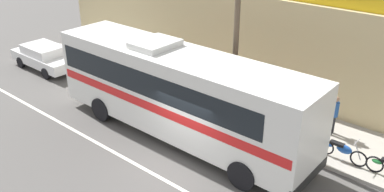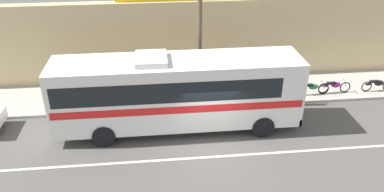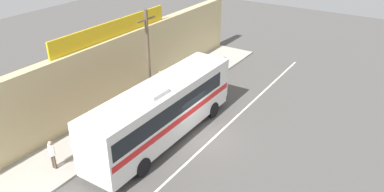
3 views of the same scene
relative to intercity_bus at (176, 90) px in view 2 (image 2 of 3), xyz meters
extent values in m
plane|color=#4F4C49|center=(1.47, -1.74, -2.07)|extent=(70.00, 70.00, 0.00)
cube|color=#A8A399|center=(1.47, 3.46, -2.00)|extent=(30.00, 3.60, 0.14)
cube|color=tan|center=(1.47, 5.61, 0.33)|extent=(30.00, 0.70, 4.80)
cube|color=silver|center=(1.47, -2.54, -2.06)|extent=(30.00, 0.14, 0.01)
cube|color=silver|center=(0.08, 0.00, -0.07)|extent=(11.40, 2.49, 3.10)
cube|color=black|center=(-0.38, 0.00, 0.48)|extent=(10.03, 2.51, 0.96)
cube|color=red|center=(0.08, 0.00, -0.37)|extent=(11.17, 2.50, 0.36)
cube|color=black|center=(5.75, 0.00, 0.38)|extent=(0.04, 2.24, 1.40)
cube|color=black|center=(5.74, 0.00, -1.44)|extent=(0.12, 2.49, 0.36)
cube|color=silver|center=(-1.06, 0.00, 1.60)|extent=(1.40, 1.74, 0.24)
cylinder|color=black|center=(3.96, 1.15, -1.55)|extent=(1.04, 0.32, 1.04)
cylinder|color=black|center=(3.96, -1.15, -1.55)|extent=(1.04, 0.32, 1.04)
cylinder|color=black|center=(-3.34, 1.15, -1.55)|extent=(1.04, 0.32, 1.04)
cylinder|color=black|center=(-3.34, -1.15, -1.55)|extent=(1.04, 0.32, 1.04)
cylinder|color=brown|center=(1.35, 1.97, 1.68)|extent=(0.22, 0.22, 7.20)
torus|color=black|center=(10.97, 2.42, -1.62)|extent=(0.62, 0.06, 0.62)
ellipsoid|color=black|center=(11.67, 2.42, -1.44)|extent=(0.56, 0.22, 0.34)
cube|color=black|center=(11.37, 2.42, -1.32)|extent=(0.52, 0.20, 0.10)
ellipsoid|color=black|center=(11.03, 2.42, -1.48)|extent=(0.36, 0.14, 0.16)
torus|color=black|center=(6.52, 2.34, -1.62)|extent=(0.62, 0.06, 0.62)
torus|color=black|center=(5.31, 2.34, -1.62)|extent=(0.62, 0.06, 0.62)
cylinder|color=silver|center=(6.44, 2.34, -1.32)|extent=(0.34, 0.04, 0.65)
cylinder|color=silver|center=(6.34, 2.34, -1.00)|extent=(0.03, 0.56, 0.03)
ellipsoid|color=#1E51B2|center=(5.97, 2.34, -1.44)|extent=(0.56, 0.22, 0.34)
cube|color=black|center=(5.70, 2.34, -1.32)|extent=(0.52, 0.20, 0.10)
ellipsoid|color=#1E51B2|center=(5.37, 2.34, -1.48)|extent=(0.36, 0.14, 0.16)
torus|color=black|center=(8.41, 2.37, -1.62)|extent=(0.62, 0.06, 0.62)
torus|color=black|center=(7.06, 2.37, -1.62)|extent=(0.62, 0.06, 0.62)
cylinder|color=silver|center=(8.33, 2.37, -1.32)|extent=(0.34, 0.04, 0.65)
cylinder|color=silver|center=(8.23, 2.37, -1.00)|extent=(0.03, 0.56, 0.03)
ellipsoid|color=#237F38|center=(7.80, 2.37, -1.44)|extent=(0.56, 0.22, 0.34)
cube|color=black|center=(7.49, 2.37, -1.32)|extent=(0.52, 0.20, 0.10)
ellipsoid|color=#237F38|center=(7.12, 2.37, -1.48)|extent=(0.36, 0.14, 0.16)
torus|color=black|center=(9.72, 2.47, -1.62)|extent=(0.62, 0.06, 0.62)
torus|color=black|center=(8.44, 2.47, -1.62)|extent=(0.62, 0.06, 0.62)
cylinder|color=silver|center=(9.64, 2.47, -1.32)|extent=(0.34, 0.04, 0.65)
cylinder|color=silver|center=(9.54, 2.47, -1.00)|extent=(0.03, 0.56, 0.03)
ellipsoid|color=#991E8C|center=(9.14, 2.47, -1.44)|extent=(0.56, 0.22, 0.34)
cube|color=black|center=(8.85, 2.47, -1.32)|extent=(0.52, 0.20, 0.10)
ellipsoid|color=#991E8C|center=(8.50, 2.47, -1.48)|extent=(0.36, 0.14, 0.16)
cylinder|color=black|center=(4.88, 3.99, -1.52)|extent=(0.13, 0.13, 0.81)
cylinder|color=black|center=(4.88, 3.81, -1.52)|extent=(0.13, 0.13, 0.81)
cylinder|color=#23519E|center=(4.88, 3.90, -0.82)|extent=(0.30, 0.30, 0.61)
sphere|color=#A37556|center=(4.88, 3.90, -0.37)|extent=(0.22, 0.22, 0.22)
cylinder|color=#23519E|center=(4.88, 4.10, -0.79)|extent=(0.08, 0.08, 0.56)
cylinder|color=#23519E|center=(4.88, 3.70, -0.79)|extent=(0.08, 0.08, 0.56)
cylinder|color=brown|center=(-5.58, 3.12, -1.51)|extent=(0.13, 0.13, 0.83)
cylinder|color=brown|center=(-5.58, 2.94, -1.51)|extent=(0.13, 0.13, 0.83)
cylinder|color=white|center=(-5.58, 3.03, -0.79)|extent=(0.30, 0.30, 0.62)
sphere|color=tan|center=(-5.58, 3.03, -0.33)|extent=(0.22, 0.22, 0.22)
cylinder|color=white|center=(-5.58, 3.23, -0.76)|extent=(0.08, 0.08, 0.57)
cylinder|color=white|center=(-5.58, 2.83, -0.76)|extent=(0.08, 0.08, 0.57)
camera|label=1|loc=(9.78, -10.63, 6.61)|focal=38.23mm
camera|label=2|loc=(-0.95, -15.88, 8.10)|focal=36.00mm
camera|label=3|loc=(-14.98, -11.80, 10.53)|focal=34.87mm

